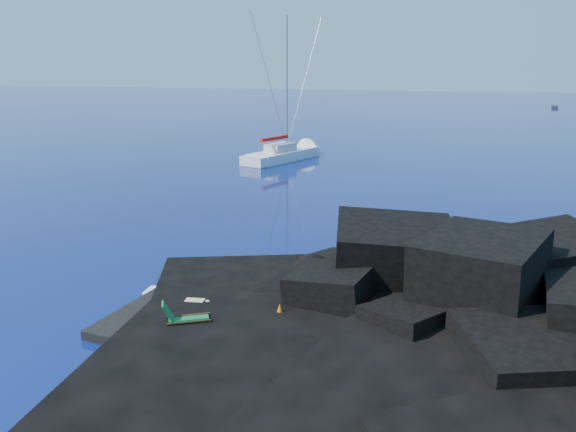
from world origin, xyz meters
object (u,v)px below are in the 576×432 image
at_px(sailboat, 284,160).
at_px(distant_boat_a, 555,108).
at_px(deck_chair, 188,313).
at_px(marker_cone, 280,311).
at_px(sunbather, 195,302).

relative_size(sailboat, distant_boat_a, 3.51).
height_order(sailboat, distant_boat_a, sailboat).
bearing_deg(distant_boat_a, deck_chair, -97.13).
bearing_deg(sailboat, distant_boat_a, 85.94).
height_order(deck_chair, marker_cone, deck_chair).
distance_m(sailboat, distant_boat_a, 94.02).
bearing_deg(sailboat, deck_chair, -58.25).
distance_m(sailboat, deck_chair, 39.09).
distance_m(deck_chair, marker_cone, 3.37).
bearing_deg(sunbather, sailboat, 93.12).
xyz_separation_m(sunbather, marker_cone, (3.52, 0.01, 0.11)).
relative_size(deck_chair, marker_cone, 2.73).
height_order(sailboat, marker_cone, sailboat).
height_order(sunbather, distant_boat_a, sunbather).
relative_size(deck_chair, sunbather, 0.85).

